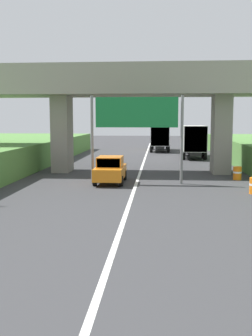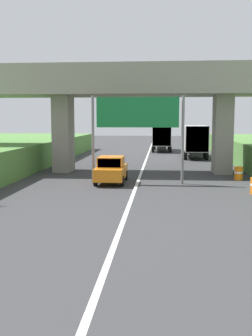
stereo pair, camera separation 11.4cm
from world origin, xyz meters
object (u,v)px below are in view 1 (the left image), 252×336
object	(u,v)px
construction_barrel_5	(222,165)
car_orange	(110,170)
truck_yellow	(160,136)
overhead_highway_sign	(137,118)
truck_silver	(193,140)
construction_barrel_4	(237,173)

from	to	relation	value
construction_barrel_5	car_orange	bearing A→B (deg)	-139.13
truck_yellow	car_orange	size ratio (longest dim) A/B	1.78
overhead_highway_sign	truck_yellow	distance (m)	26.47
overhead_highway_sign	car_orange	world-z (taller)	overhead_highway_sign
truck_silver	construction_barrel_4	world-z (taller)	truck_silver
overhead_highway_sign	car_orange	xyz separation A→B (m)	(-1.68, 0.02, -3.28)
truck_silver	truck_yellow	world-z (taller)	same
construction_barrel_4	construction_barrel_5	world-z (taller)	same
overhead_highway_sign	car_orange	bearing A→B (deg)	179.37
car_orange	construction_barrel_4	world-z (taller)	car_orange
car_orange	construction_barrel_4	distance (m)	8.66
truck_yellow	construction_barrel_4	distance (m)	24.90
car_orange	construction_barrel_4	size ratio (longest dim) A/B	4.56
truck_silver	overhead_highway_sign	bearing A→B (deg)	-105.99
overhead_highway_sign	construction_barrel_5	world-z (taller)	overhead_highway_sign
overhead_highway_sign	construction_barrel_4	xyz separation A→B (m)	(6.74, 2.01, -3.68)
overhead_highway_sign	truck_yellow	world-z (taller)	overhead_highway_sign
truck_yellow	construction_barrel_5	distance (m)	19.88
overhead_highway_sign	construction_barrel_4	size ratio (longest dim) A/B	6.53
overhead_highway_sign	construction_barrel_4	bearing A→B (deg)	16.58
overhead_highway_sign	car_orange	size ratio (longest dim) A/B	1.43
overhead_highway_sign	truck_silver	size ratio (longest dim) A/B	0.81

